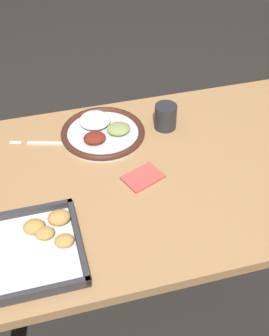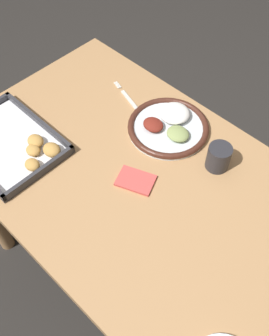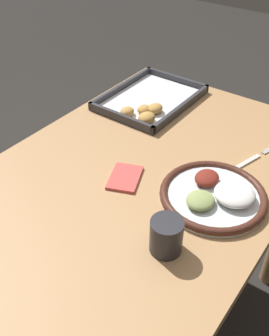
{
  "view_description": "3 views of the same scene",
  "coord_description": "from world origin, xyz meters",
  "px_view_note": "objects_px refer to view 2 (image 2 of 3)",
  "views": [
    {
      "loc": [
        0.27,
        0.92,
        1.65
      ],
      "look_at": [
        0.02,
        0.0,
        0.78
      ],
      "focal_mm": 50.0,
      "sensor_mm": 36.0,
      "label": 1
    },
    {
      "loc": [
        -0.45,
        0.48,
        1.68
      ],
      "look_at": [
        0.02,
        0.0,
        0.78
      ],
      "focal_mm": 42.0,
      "sensor_mm": 36.0,
      "label": 2
    },
    {
      "loc": [
        -0.61,
        -0.46,
        1.4
      ],
      "look_at": [
        0.02,
        0.0,
        0.78
      ],
      "focal_mm": 42.0,
      "sensor_mm": 36.0,
      "label": 3
    }
  ],
  "objects_px": {
    "napkin": "(136,181)",
    "baking_tray": "(14,145)",
    "dinner_plate": "(169,126)",
    "fork": "(130,101)",
    "drinking_cup": "(219,157)"
  },
  "relations": [
    {
      "from": "dinner_plate",
      "to": "napkin",
      "type": "distance_m",
      "value": 0.23
    },
    {
      "from": "napkin",
      "to": "dinner_plate",
      "type": "bearing_deg",
      "value": -72.55
    },
    {
      "from": "napkin",
      "to": "baking_tray",
      "type": "bearing_deg",
      "value": 25.35
    },
    {
      "from": "fork",
      "to": "baking_tray",
      "type": "distance_m",
      "value": 0.41
    },
    {
      "from": "baking_tray",
      "to": "dinner_plate",
      "type": "bearing_deg",
      "value": -126.53
    },
    {
      "from": "dinner_plate",
      "to": "fork",
      "type": "relative_size",
      "value": 1.33
    },
    {
      "from": "drinking_cup",
      "to": "fork",
      "type": "bearing_deg",
      "value": -2.21
    },
    {
      "from": "fork",
      "to": "dinner_plate",
      "type": "bearing_deg",
      "value": -164.56
    },
    {
      "from": "dinner_plate",
      "to": "napkin",
      "type": "height_order",
      "value": "dinner_plate"
    },
    {
      "from": "napkin",
      "to": "fork",
      "type": "bearing_deg",
      "value": -42.49
    },
    {
      "from": "baking_tray",
      "to": "drinking_cup",
      "type": "height_order",
      "value": "drinking_cup"
    },
    {
      "from": "napkin",
      "to": "drinking_cup",
      "type": "bearing_deg",
      "value": -122.01
    },
    {
      "from": "baking_tray",
      "to": "napkin",
      "type": "relative_size",
      "value": 2.72
    },
    {
      "from": "dinner_plate",
      "to": "fork",
      "type": "distance_m",
      "value": 0.17
    },
    {
      "from": "dinner_plate",
      "to": "baking_tray",
      "type": "relative_size",
      "value": 0.75
    }
  ]
}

